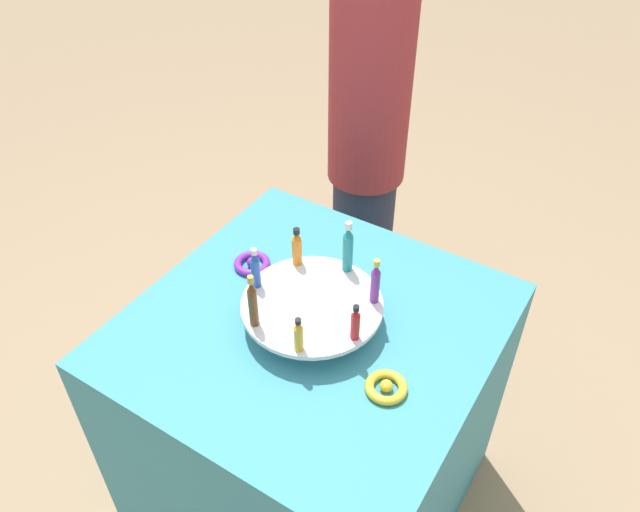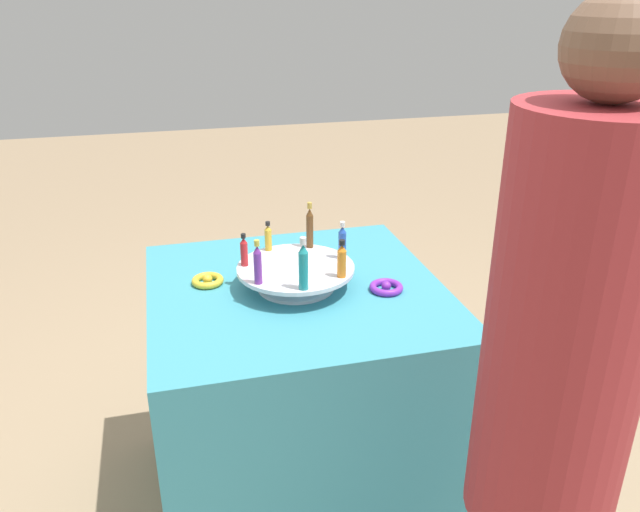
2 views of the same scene
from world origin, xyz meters
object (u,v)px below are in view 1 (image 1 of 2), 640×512
Objects in this scene: bottle_purple at (375,283)px; bottle_blue at (255,269)px; bottle_gold at (299,336)px; ribbon_bow_purple at (252,263)px; bottle_orange at (297,248)px; bottle_brown at (253,303)px; display_stand at (312,310)px; bottle_teal at (348,248)px; person_figure at (367,141)px; bottle_red at (355,323)px; ribbon_bow_gold at (386,387)px.

bottle_blue is (-0.11, 0.27, -0.01)m from bottle_purple.
ribbon_bow_purple is at bearing 53.42° from bottle_gold.
bottle_orange reaches higher than bottle_gold.
bottle_brown is (-0.11, -0.07, 0.01)m from bottle_blue.
display_stand is 2.30× the size of bottle_teal.
bottle_brown is at bearing 85.88° from bottle_gold.
bottle_purple is 1.15× the size of bottle_orange.
bottle_brown reaches higher than bottle_orange.
display_stand is 3.69× the size of bottle_gold.
person_figure is at bearing 13.29° from bottle_brown.
display_stand is 3.11× the size of bottle_orange.
display_stand is 0.16m from bottle_orange.
bottle_purple is at bearing 8.74° from bottle_red.
bottle_teal is at bearing -76.90° from ribbon_bow_purple.
bottle_orange is 0.75× the size of bottle_brown.
display_stand is at bearing 70.65° from ribbon_bow_gold.
bottle_gold is at bearing -171.26° from bottle_teal.
bottle_purple is 0.84m from person_figure.
display_stand is 3.61× the size of ribbon_bow_gold.
bottle_orange is 0.95× the size of bottle_blue.
bottle_teal is 0.13m from bottle_orange.
bottle_red is at bearing -119.83° from bottle_orange.
bottle_gold is at bearing -158.40° from display_stand.
bottle_orange is 0.13m from bottle_blue.
bottle_blue reaches higher than ribbon_bow_gold.
bottle_gold is at bearing -94.12° from bottle_brown.
display_stand is at bearing -109.35° from ribbon_bow_purple.
display_stand is at bearing -29.83° from bottle_brown.
bottle_teal is 1.02× the size of bottle_brown.
ribbon_bow_gold is at bearing -117.70° from bottle_orange.
bottle_blue is 0.85m from person_figure.
person_figure is (0.73, 0.42, -0.11)m from bottle_purple.
person_figure is (0.95, 0.35, -0.09)m from bottle_gold.
display_stand is 0.26m from ribbon_bow_purple.
ribbon_bow_gold is at bearing -75.47° from bottle_gold.
bottle_orange is at bearing 8.74° from bottle_brown.
bottle_orange reaches higher than ribbon_bow_purple.
bottle_teal is 1.51× the size of ribbon_bow_purple.
bottle_purple is (0.08, -0.12, 0.08)m from display_stand.
display_stand reaches higher than ribbon_bow_gold.
bottle_red is at bearing -68.40° from bottle_brown.
person_figure is (0.83, 0.15, -0.10)m from bottle_blue.
bottle_purple is at bearing -68.40° from bottle_blue.
display_stand is 3.49× the size of bottle_red.
bottle_brown is at bearing -140.95° from ribbon_bow_purple.
ribbon_bow_gold is 1.05m from person_figure.
bottle_teal is 1.35× the size of bottle_orange.
bottle_red is 1.04× the size of ribbon_bow_gold.
bottle_red is 0.06× the size of person_figure.
bottle_brown reaches higher than bottle_gold.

